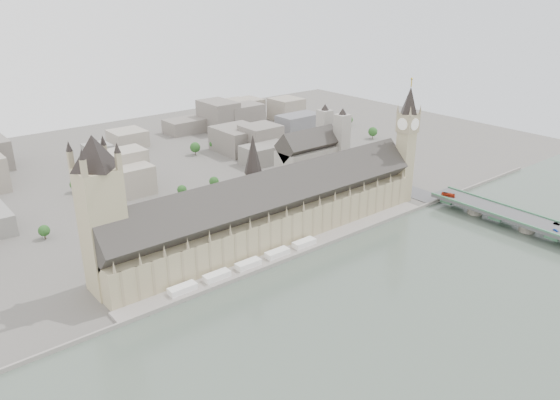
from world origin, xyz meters
TOP-DOWN VIEW (x-y plane):
  - ground at (0.00, 0.00)m, footprint 900.00×900.00m
  - river_thames at (0.00, -165.00)m, footprint 600.00×600.00m
  - embankment_wall at (0.00, -15.00)m, footprint 600.00×1.50m
  - river_terrace at (0.00, -7.50)m, footprint 270.00×15.00m
  - terrace_tents at (-40.00, -7.00)m, footprint 118.00×7.00m
  - palace_of_westminster at (0.00, 19.70)m, footprint 265.00×40.73m
  - elizabeth_tower at (138.00, 8.00)m, footprint 17.00×17.00m
  - victoria_tower at (-122.00, 26.00)m, footprint 30.00×30.00m
  - central_tower at (-10.00, 26.00)m, footprint 13.00×13.00m
  - westminster_bridge at (162.00, -87.50)m, footprint 25.00×325.00m
  - westminster_abbey at (110.92, 95.00)m, footprint 68.00×36.00m
  - city_skyline_inland at (0.00, 245.00)m, footprint 720.00×360.00m
  - park_trees at (-10.00, 60.00)m, footprint 110.00×30.00m
  - red_bus_north at (155.37, -27.14)m, footprint 6.50×11.28m
  - car_blue at (157.00, -118.17)m, footprint 2.89×4.54m
  - car_silver at (168.85, -113.09)m, footprint 2.25×4.67m
  - car_approach at (166.91, 35.99)m, footprint 3.81×5.78m

SIDE VIEW (x-z plane):
  - ground at x=0.00m, z-range 0.00..0.00m
  - river_thames at x=0.00m, z-range 0.00..0.00m
  - river_terrace at x=0.00m, z-range 0.00..2.00m
  - embankment_wall at x=0.00m, z-range 0.00..3.00m
  - terrace_tents at x=-40.00m, z-range 2.00..6.00m
  - westminster_bridge at x=162.00m, z-range 0.00..10.25m
  - park_trees at x=-10.00m, z-range 0.00..15.00m
  - car_blue at x=157.00m, z-range 10.25..11.69m
  - car_silver at x=168.85m, z-range 10.25..11.72m
  - car_approach at x=166.91m, z-range 10.25..11.81m
  - red_bus_north at x=155.37m, z-range 10.25..13.34m
  - city_skyline_inland at x=0.00m, z-range 0.00..38.00m
  - palace_of_westminster at x=0.00m, z-range -5.02..50.43m
  - westminster_abbey at x=110.92m, z-range -6.92..57.08m
  - victoria_tower at x=-122.00m, z-range 5.20..105.20m
  - central_tower at x=-10.00m, z-range 33.92..81.92m
  - elizabeth_tower at x=138.00m, z-range 4.34..111.84m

